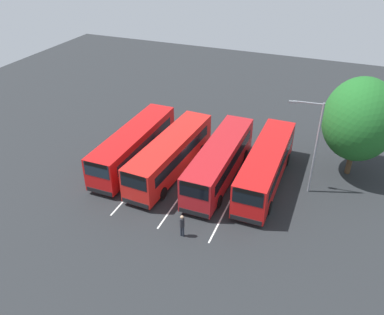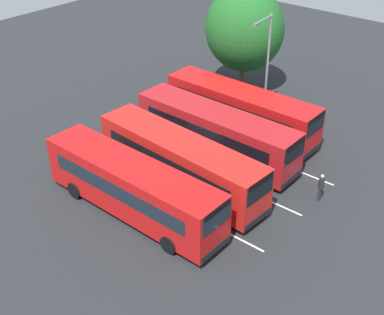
% 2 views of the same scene
% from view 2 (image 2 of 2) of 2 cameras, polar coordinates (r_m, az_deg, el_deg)
% --- Properties ---
extents(ground_plane, '(72.19, 72.19, 0.00)m').
position_cam_2_polar(ground_plane, '(31.80, 0.26, -1.09)').
color(ground_plane, '#232628').
extents(bus_far_left, '(11.20, 2.61, 3.08)m').
position_cam_2_polar(bus_far_left, '(27.26, -6.56, -3.28)').
color(bus_far_left, red).
rests_on(bus_far_left, ground).
extents(bus_center_left, '(11.30, 3.01, 3.08)m').
position_cam_2_polar(bus_center_left, '(29.20, -1.24, -0.43)').
color(bus_center_left, red).
rests_on(bus_center_left, ground).
extents(bus_center_right, '(11.19, 2.57, 3.08)m').
position_cam_2_polar(bus_center_right, '(32.20, 2.71, 2.85)').
color(bus_center_right, '#AD191E').
rests_on(bus_center_right, ground).
extents(bus_far_right, '(11.20, 2.58, 3.08)m').
position_cam_2_polar(bus_far_right, '(35.11, 5.48, 5.34)').
color(bus_far_right, red).
rests_on(bus_far_right, ground).
extents(pedestrian, '(0.34, 0.34, 1.72)m').
position_cam_2_polar(pedestrian, '(29.31, 14.16, -3.00)').
color(pedestrian, '#232833').
rests_on(pedestrian, ground).
extents(street_lamp, '(0.39, 2.43, 7.40)m').
position_cam_2_polar(street_lamp, '(36.67, 8.27, 10.73)').
color(street_lamp, gray).
rests_on(street_lamp, ground).
extents(depot_tree, '(6.28, 5.65, 8.22)m').
position_cam_2_polar(depot_tree, '(40.76, 5.84, 14.02)').
color(depot_tree, '#4C3823').
rests_on(depot_tree, ground).
extents(lane_stripe_outer_left, '(15.06, 0.24, 0.01)m').
position_cam_2_polar(lane_stripe_outer_left, '(29.53, -4.38, -4.10)').
color(lane_stripe_outer_left, silver).
rests_on(lane_stripe_outer_left, ground).
extents(lane_stripe_inner_left, '(15.06, 0.24, 0.01)m').
position_cam_2_polar(lane_stripe_inner_left, '(31.80, 0.26, -1.09)').
color(lane_stripe_inner_left, silver).
rests_on(lane_stripe_inner_left, ground).
extents(lane_stripe_inner_right, '(15.06, 0.24, 0.01)m').
position_cam_2_polar(lane_stripe_inner_right, '(34.32, 4.25, 1.51)').
color(lane_stripe_inner_right, silver).
rests_on(lane_stripe_inner_right, ground).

